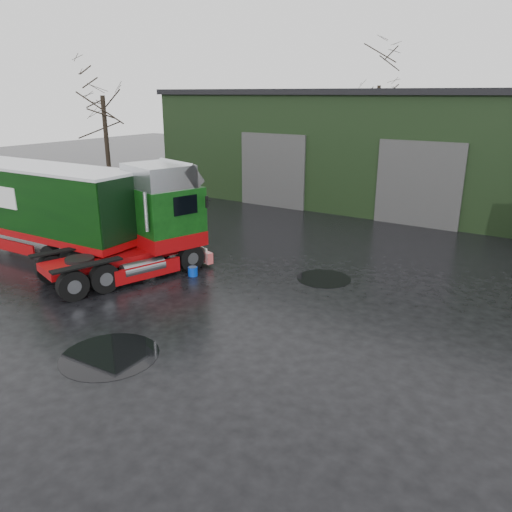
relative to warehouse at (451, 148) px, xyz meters
The scene contains 10 objects.
ground 20.35m from the warehouse, 95.71° to the right, with size 100.00×100.00×0.00m, color black.
warehouse is the anchor object (origin of this frame).
hero_tractor 19.69m from the warehouse, 109.32° to the right, with size 2.60×6.12×3.80m, color #0C3B0E, non-canonical shape.
trailer_left 22.17m from the warehouse, 122.97° to the right, with size 2.34×11.45×3.56m, color silver, non-canonical shape.
wash_bucket 18.03m from the warehouse, 104.72° to the right, with size 0.34×0.34×0.32m, color #0832B3.
tree_left 20.64m from the warehouse, 157.17° to the right, with size 4.40×4.40×8.50m, color black, non-canonical shape.
tree_back_a 12.90m from the warehouse, 128.66° to the left, with size 4.40×4.40×9.50m, color black, non-canonical shape.
puddle_0 23.01m from the warehouse, 96.58° to the right, with size 2.40×2.40×0.01m, color black.
puddle_1 15.31m from the warehouse, 92.05° to the right, with size 1.86×1.86×0.01m, color black.
puddle_2 20.39m from the warehouse, 115.73° to the right, with size 3.36×3.36×0.01m, color black.
Camera 1 is at (8.23, -9.75, 6.09)m, focal length 35.00 mm.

